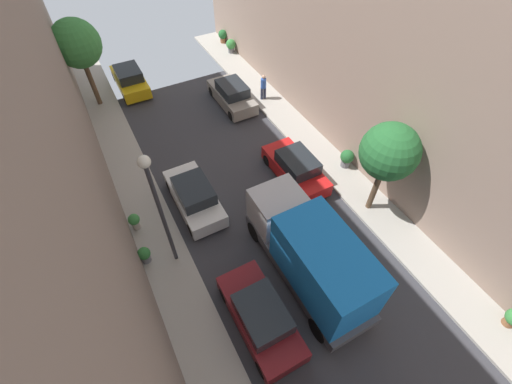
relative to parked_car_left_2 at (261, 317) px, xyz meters
The scene contains 18 objects.
ground 3.39m from the parked_car_left_2, 35.38° to the left, with size 32.00×32.00×0.00m, color #38383D.
sidewalk_left 3.06m from the parked_car_left_2, 140.18° to the left, with size 2.00×44.00×0.15m, color #A8A399.
sidewalk_right 7.96m from the parked_car_left_2, 13.98° to the left, with size 2.00×44.00×0.15m, color #A8A399.
parked_car_left_2 is the anchor object (origin of this frame).
parked_car_left_3 6.72m from the parked_car_left_2, 90.00° to the left, with size 1.78×4.20×1.57m.
parked_car_left_4 18.74m from the parked_car_left_2, 90.00° to the left, with size 1.78×4.20×1.57m.
parked_car_right_1 8.08m from the parked_car_left_2, 48.06° to the left, with size 1.78×4.20×1.57m.
parked_car_right_2 14.74m from the parked_car_left_2, 68.51° to the left, with size 1.78×4.20×1.57m.
delivery_truck 3.03m from the parked_car_left_2, 17.62° to the left, with size 2.26×6.60×3.38m.
pedestrian 15.11m from the parked_car_left_2, 60.54° to the left, with size 0.40×0.36×1.72m.
street_tree_0 18.30m from the parked_car_left_2, 97.64° to the left, with size 2.78×2.78×5.43m.
street_tree_1 8.44m from the parked_car_left_2, 18.54° to the left, with size 2.51×2.51×4.90m.
potted_plant_0 9.84m from the parked_car_left_2, 33.03° to the left, with size 0.73×0.73×1.04m.
potted_plant_1 23.41m from the parked_car_left_2, 68.82° to the left, with size 0.72×0.72×1.03m.
potted_plant_2 21.65m from the parked_car_left_2, 67.42° to the left, with size 0.75×0.75×1.03m.
potted_plant_4 5.66m from the parked_car_left_2, 122.98° to the left, with size 0.56×0.56×0.84m.
potted_plant_5 7.31m from the parked_car_left_2, 114.01° to the left, with size 0.53×0.53×0.89m.
lamp_post 5.75m from the parked_car_left_2, 114.03° to the left, with size 0.44×0.44×6.05m.
Camera 1 is at (-5.20, -6.19, 13.46)m, focal length 24.14 mm.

